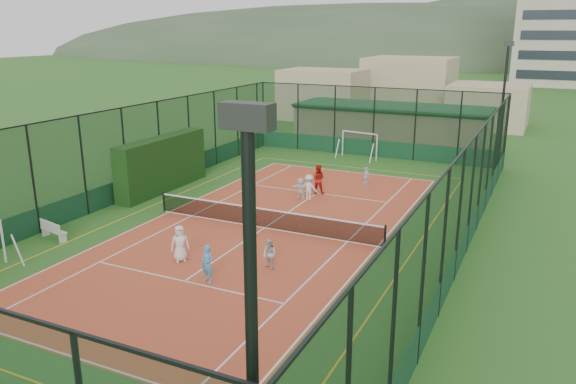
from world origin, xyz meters
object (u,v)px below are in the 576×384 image
Objects in this scene: white_bench at (54,230)px; coach at (318,179)px; clubhouse at (392,125)px; child_far_left at (309,187)px; floodlight_ne at (502,108)px; child_near_left at (180,243)px; child_far_right at (366,177)px; child_far_back at (301,188)px; child_near_right at (270,254)px; futsal_goal_far at (359,145)px; child_near_mid at (207,264)px.

white_bench is 14.06m from coach.
clubhouse is 15.63m from coach.
child_far_left is (7.91, 10.29, 0.27)m from white_bench.
child_near_left is at bearing -114.69° from floodlight_ne.
child_far_right is at bearing -145.43° from coach.
floodlight_ne reaches higher than child_far_right.
child_near_left is at bearing 68.59° from coach.
child_far_back is (-2.49, -3.82, -0.01)m from child_far_right.
child_near_left reaches higher than child_near_right.
child_near_right is (3.61, 0.83, -0.14)m from child_near_left.
white_bench is 17.21m from child_far_right.
floodlight_ne reaches higher than child_far_back.
coach is at bearing -74.47° from futsal_goal_far.
floodlight_ne is 23.86m from child_near_left.
child_near_left is at bearing 70.26° from child_far_back.
futsal_goal_far reaches higher than coach.
child_near_right is at bearing 19.33° from white_bench.
floodlight_ne is at bearing -100.67° from child_far_right.
white_bench is 12.98m from child_far_left.
floodlight_ne is 14.75m from child_far_left.
child_far_right is (2.13, -13.20, -0.95)m from clubhouse.
white_bench is (-16.40, -21.86, -3.68)m from floodlight_ne.
child_near_mid is (1.53, -22.10, -0.20)m from futsal_goal_far.
child_far_right is (-6.47, -7.80, -3.50)m from floodlight_ne.
child_far_back is at bearing 41.85° from child_near_left.
child_near_left is 0.89× the size of coach.
child_far_right is at bearing -137.52° from child_far_back.
child_far_left is (-0.72, 11.09, -0.01)m from child_near_mid.
white_bench is 10.22m from child_near_right.
floodlight_ne is 10.72m from child_far_right.
coach is at bearing 120.47° from child_near_right.
child_near_mid is 1.19× the size of child_near_right.
child_far_left is at bearing 39.21° from child_near_left.
child_far_right is at bearing -129.70° from floodlight_ne.
child_near_mid reaches higher than child_near_right.
futsal_goal_far is 7.78m from child_far_right.
floodlight_ne is 2.86× the size of futsal_goal_far.
child_far_right is 4.56m from child_far_back.
coach is at bearing 68.45° from white_bench.
child_near_right is 0.72× the size of coach.
coach is at bearing 40.43° from child_near_left.
child_near_right is (2.34, -26.03, -0.96)m from clubhouse.
clubhouse is 10.56× the size of child_near_mid.
child_near_mid is 12.48m from coach.
clubhouse is at bearing -104.54° from coach.
clubhouse reaches higher than child_near_right.
clubhouse is 9.08× the size of coach.
white_bench is at bearing 39.50° from child_far_back.
futsal_goal_far is 11.07m from child_far_back.
futsal_goal_far is 2.38× the size of child_near_right.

